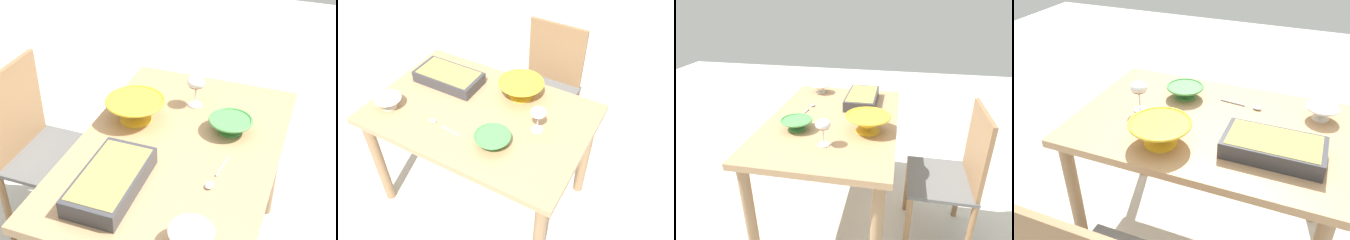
{
  "view_description": "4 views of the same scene",
  "coord_description": "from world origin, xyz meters",
  "views": [
    {
      "loc": [
        -1.48,
        -0.51,
        1.94
      ],
      "look_at": [
        0.11,
        0.08,
        0.79
      ],
      "focal_mm": 51.63,
      "sensor_mm": 36.0,
      "label": 1
    },
    {
      "loc": [
        0.86,
        -1.24,
        2.08
      ],
      "look_at": [
        0.2,
        -0.06,
        0.82
      ],
      "focal_mm": 38.62,
      "sensor_mm": 36.0,
      "label": 2
    },
    {
      "loc": [
        1.65,
        0.4,
        1.52
      ],
      "look_at": [
        0.06,
        0.08,
        0.77
      ],
      "focal_mm": 31.21,
      "sensor_mm": 36.0,
      "label": 3
    },
    {
      "loc": [
        -0.41,
        1.34,
        1.62
      ],
      "look_at": [
        0.11,
        0.07,
        0.76
      ],
      "focal_mm": 38.73,
      "sensor_mm": 36.0,
      "label": 4
    }
  ],
  "objects": [
    {
      "name": "ground_plane",
      "position": [
        0.0,
        0.0,
        0.0
      ],
      "size": [
        8.0,
        8.0,
        0.0
      ],
      "primitive_type": "plane",
      "color": "beige"
    },
    {
      "name": "dining_table",
      "position": [
        0.0,
        0.0,
        0.64
      ],
      "size": [
        1.22,
        0.81,
        0.74
      ],
      "color": "tan",
      "rests_on": "ground_plane"
    },
    {
      "name": "chair",
      "position": [
        0.09,
        0.76,
        0.5
      ],
      "size": [
        0.44,
        0.38,
        0.91
      ],
      "color": "#595959",
      "rests_on": "ground_plane"
    },
    {
      "name": "wine_glass",
      "position": [
        0.34,
        0.03,
        0.86
      ],
      "size": [
        0.08,
        0.08,
        0.15
      ],
      "color": "white",
      "rests_on": "dining_table"
    },
    {
      "name": "casserole_dish",
      "position": [
        -0.31,
        0.14,
        0.78
      ],
      "size": [
        0.4,
        0.21,
        0.07
      ],
      "color": "#38383D",
      "rests_on": "dining_table"
    },
    {
      "name": "mixing_bowl",
      "position": [
        0.19,
        -0.18,
        0.78
      ],
      "size": [
        0.19,
        0.19,
        0.07
      ],
      "color": "#4C994C",
      "rests_on": "dining_table"
    },
    {
      "name": "small_bowl",
      "position": [
        -0.47,
        -0.21,
        0.78
      ],
      "size": [
        0.15,
        0.15,
        0.07
      ],
      "color": "white",
      "rests_on": "dining_table"
    },
    {
      "name": "serving_bowl",
      "position": [
        0.13,
        0.24,
        0.8
      ],
      "size": [
        0.26,
        0.26,
        0.1
      ],
      "color": "yellow",
      "rests_on": "dining_table"
    },
    {
      "name": "serving_spoon",
      "position": [
        -0.14,
        -0.2,
        0.75
      ],
      "size": [
        0.21,
        0.04,
        0.01
      ],
      "color": "silver",
      "rests_on": "dining_table"
    }
  ]
}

